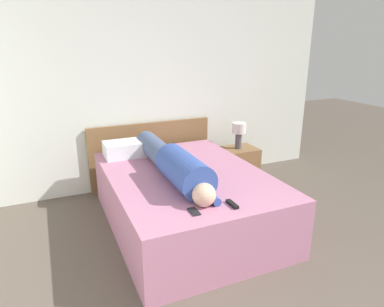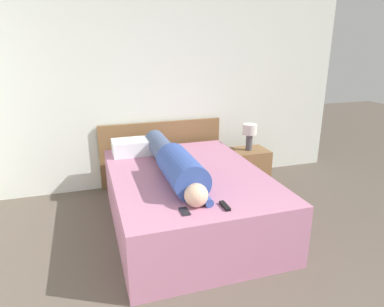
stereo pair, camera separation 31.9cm
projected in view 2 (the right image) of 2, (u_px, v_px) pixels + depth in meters
The scene contains 9 objects.
wall_back at pixel (147, 85), 4.26m from camera, with size 5.33×0.06×2.60m.
bed at pixel (187, 199), 3.50m from camera, with size 1.48×2.03×0.57m.
headboard at pixel (162, 153), 4.51m from camera, with size 1.60×0.04×0.84m.
nightstand at pixel (248, 167), 4.52m from camera, with size 0.50×0.38×0.48m.
table_lamp at pixel (250, 132), 4.37m from camera, with size 0.18×0.18×0.34m.
person_lying at pixel (174, 163), 3.29m from camera, with size 0.31×1.70×0.31m.
pillow_near_headboard at pixel (140, 146), 3.99m from camera, with size 0.62×0.31×0.17m.
tv_remote at pixel (225, 206), 2.70m from camera, with size 0.04×0.15×0.02m.
cell_phone at pixel (185, 211), 2.62m from camera, with size 0.06×0.13×0.01m.
Camera 2 is at (-0.77, -0.72, 1.81)m, focal length 32.00 mm.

